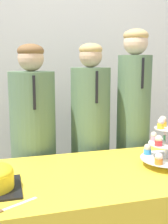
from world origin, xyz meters
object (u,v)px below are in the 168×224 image
object	(u,v)px
cupcake_stand	(167,143)
student_2	(133,137)
cake_knife	(4,210)
student_0	(34,156)
student_1	(90,150)

from	to	relation	value
cupcake_stand	student_2	world-z (taller)	student_2
cupcake_stand	cake_knife	bearing A→B (deg)	-163.66
cake_knife	cupcake_stand	xyz separation A→B (m)	(0.92, 0.27, 0.14)
cake_knife	student_0	world-z (taller)	student_0
cupcake_stand	student_1	world-z (taller)	student_1
student_0	student_2	bearing A→B (deg)	-0.00
student_1	cake_knife	bearing A→B (deg)	-126.61
student_0	student_2	size ratio (longest dim) A/B	0.93
cupcake_stand	student_0	bearing A→B (deg)	141.11
cupcake_stand	student_2	size ratio (longest dim) A/B	0.19
cupcake_stand	student_1	bearing A→B (deg)	116.70
student_0	student_2	distance (m)	0.78
cake_knife	student_1	size ratio (longest dim) A/B	0.14
cupcake_stand	student_2	xyz separation A→B (m)	(0.06, 0.58, -0.12)
student_1	student_2	size ratio (longest dim) A/B	0.93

